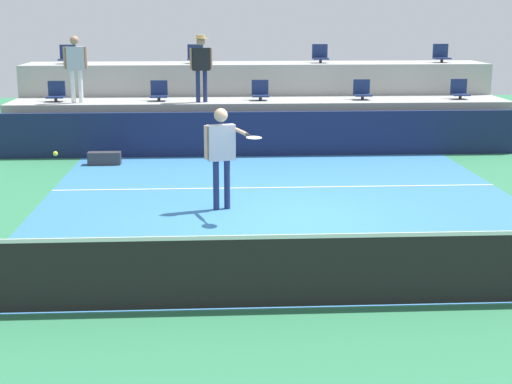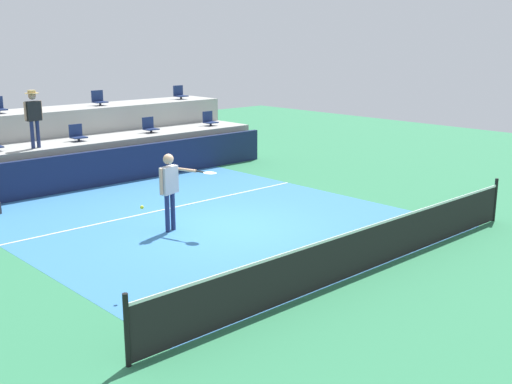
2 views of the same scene
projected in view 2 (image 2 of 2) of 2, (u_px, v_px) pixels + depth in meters
ground_plane at (228, 228)px, 14.91m from camera, size 40.00×40.00×0.00m
court_inner_paint at (202, 219)px, 15.62m from camera, size 9.00×10.00×0.01m
court_service_line at (169, 208)px, 16.61m from camera, size 9.00×0.06×0.00m
tennis_net at (364, 248)px, 11.95m from camera, size 10.48×0.08×1.07m
sponsor_backboard at (99, 168)px, 19.04m from camera, size 13.00×0.16×1.10m
seating_tier_lower at (79, 160)px, 19.95m from camera, size 13.00×1.80×1.25m
seating_tier_upper at (52, 140)px, 21.13m from camera, size 13.00×1.80×2.10m
stadium_chair_lower_center at (77, 134)px, 19.69m from camera, size 0.44×0.40×0.52m
stadium_chair_lower_right at (150, 126)px, 21.47m from camera, size 0.44×0.40×0.52m
stadium_chair_lower_far_right at (209, 120)px, 23.20m from camera, size 0.44×0.40×0.52m
stadium_chair_upper_right at (99, 99)px, 21.97m from camera, size 0.44×0.40×0.52m
stadium_chair_upper_far_right at (180, 93)px, 24.28m from camera, size 0.44×0.40×0.52m
tennis_player at (170, 184)px, 14.42m from camera, size 1.02×1.18×1.83m
spectator_with_hat at (33, 113)px, 18.22m from camera, size 0.58×0.44×1.69m
tennis_ball at (142, 207)px, 10.96m from camera, size 0.07×0.07×0.07m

